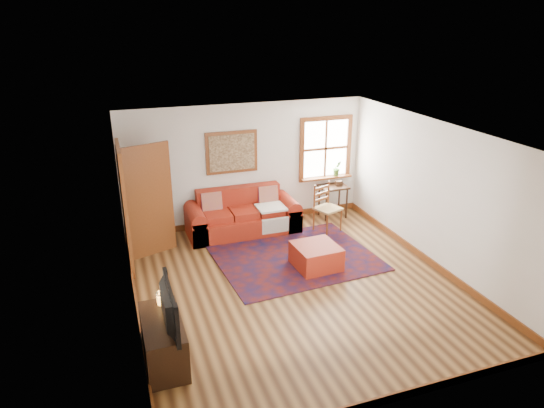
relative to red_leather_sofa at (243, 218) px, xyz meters
name	(u,v)px	position (x,y,z in m)	size (l,w,h in m)	color
ground	(295,285)	(0.22, -2.32, -0.29)	(5.50, 5.50, 0.00)	#462812
room_envelope	(297,189)	(0.22, -2.31, 1.36)	(5.04, 5.54, 2.52)	silver
window	(327,155)	(2.00, 0.38, 1.03)	(1.18, 0.20, 1.38)	white
doorway	(140,202)	(-1.98, -0.54, 0.78)	(0.89, 1.08, 2.14)	black
framed_artwork	(232,152)	(-0.08, 0.39, 1.26)	(1.05, 0.07, 0.85)	brown
persian_rug	(295,257)	(0.57, -1.44, -0.28)	(2.75, 2.20, 0.02)	#4F110B
red_leather_sofa	(243,218)	(0.00, 0.00, 0.00)	(2.21, 0.91, 0.86)	maroon
red_ottoman	(316,256)	(0.77, -1.88, -0.08)	(0.72, 0.72, 0.41)	maroon
side_table	(333,191)	(2.05, 0.10, 0.29)	(0.58, 0.44, 0.70)	#321C10
ladder_back_chair	(326,206)	(1.59, -0.51, 0.24)	(0.58, 0.57, 0.98)	tan
media_cabinet	(163,341)	(-2.02, -3.49, 0.01)	(0.48, 1.07, 0.59)	#321C10
television	(163,308)	(-2.00, -3.64, 0.58)	(0.96, 0.13, 0.55)	black
candle_hurricane	(161,299)	(-1.97, -3.12, 0.39)	(0.12, 0.12, 0.18)	silver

